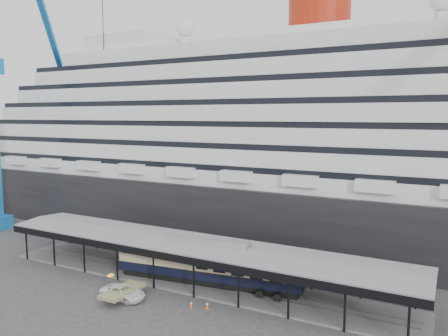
# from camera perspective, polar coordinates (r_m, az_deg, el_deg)

# --- Properties ---
(ground) EXTENTS (200.00, 200.00, 0.00)m
(ground) POSITION_cam_1_polar(r_m,az_deg,el_deg) (53.95, -7.20, -16.17)
(ground) COLOR #353537
(ground) RESTS_ON ground
(cruise_ship) EXTENTS (130.00, 30.00, 43.90)m
(cruise_ship) POSITION_cam_1_polar(r_m,az_deg,el_deg) (77.98, 6.32, 4.85)
(cruise_ship) COLOR black
(cruise_ship) RESTS_ON ground
(platform_canopy) EXTENTS (56.00, 9.18, 5.30)m
(platform_canopy) POSITION_cam_1_polar(r_m,az_deg,el_deg) (56.97, -4.27, -12.31)
(platform_canopy) COLOR slate
(platform_canopy) RESTS_ON ground
(port_truck) EXTENTS (5.51, 2.54, 1.53)m
(port_truck) POSITION_cam_1_polar(r_m,az_deg,el_deg) (53.67, -13.08, -15.54)
(port_truck) COLOR white
(port_truck) RESTS_ON ground
(pullman_carriage) EXTENTS (24.19, 6.18, 23.55)m
(pullman_carriage) POSITION_cam_1_polar(r_m,az_deg,el_deg) (55.60, -2.07, -12.27)
(pullman_carriage) COLOR black
(pullman_carriage) RESTS_ON ground
(traffic_cone_left) EXTENTS (0.36, 0.36, 0.70)m
(traffic_cone_left) POSITION_cam_1_polar(r_m,az_deg,el_deg) (55.34, -13.78, -15.32)
(traffic_cone_left) COLOR #E5400C
(traffic_cone_left) RESTS_ON ground
(traffic_cone_mid) EXTENTS (0.45, 0.45, 0.77)m
(traffic_cone_mid) POSITION_cam_1_polar(r_m,az_deg,el_deg) (50.55, -4.31, -17.31)
(traffic_cone_mid) COLOR #E15A0C
(traffic_cone_mid) RESTS_ON ground
(traffic_cone_right) EXTENTS (0.56, 0.56, 0.84)m
(traffic_cone_right) POSITION_cam_1_polar(r_m,az_deg,el_deg) (50.19, -2.22, -17.44)
(traffic_cone_right) COLOR #E15E0C
(traffic_cone_right) RESTS_ON ground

